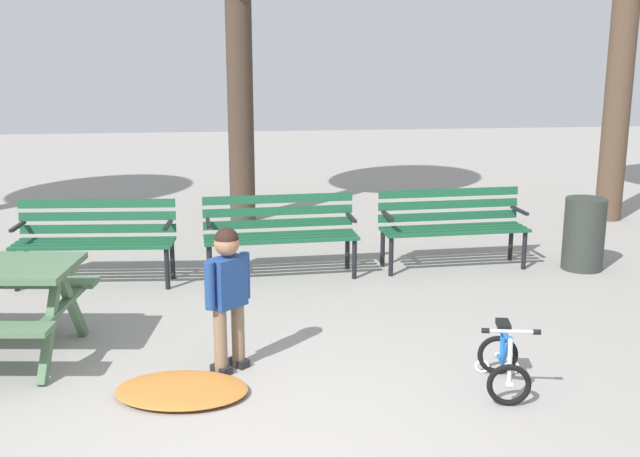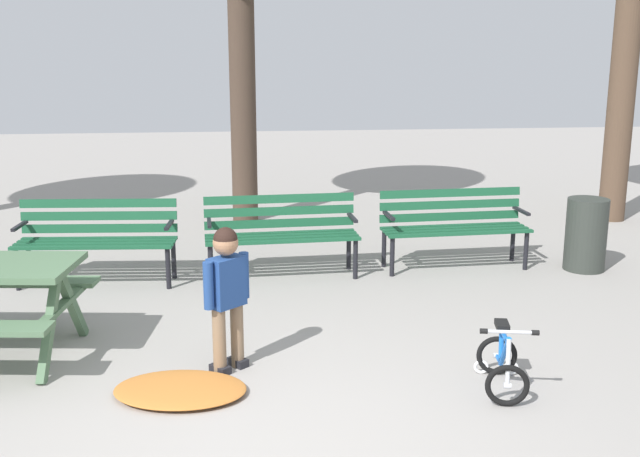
# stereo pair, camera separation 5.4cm
# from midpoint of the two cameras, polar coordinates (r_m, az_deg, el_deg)

# --- Properties ---
(ground) EXTENTS (36.00, 36.00, 0.00)m
(ground) POSITION_cam_midpoint_polar(r_m,az_deg,el_deg) (4.81, -4.78, -16.28)
(ground) COLOR gray
(park_bench_far_left) EXTENTS (1.63, 0.58, 0.85)m
(park_bench_far_left) POSITION_cam_midpoint_polar(r_m,az_deg,el_deg) (8.14, -16.09, -0.40)
(park_bench_far_left) COLOR #195133
(park_bench_far_left) RESTS_ON ground
(park_bench_left) EXTENTS (1.62, 0.54, 0.85)m
(park_bench_left) POSITION_cam_midpoint_polar(r_m,az_deg,el_deg) (8.06, -2.72, -0.01)
(park_bench_left) COLOR #195133
(park_bench_left) RESTS_ON ground
(park_bench_right) EXTENTS (1.62, 0.54, 0.85)m
(park_bench_right) POSITION_cam_midpoint_polar(r_m,az_deg,el_deg) (8.51, 10.09, 0.51)
(park_bench_right) COLOR #195133
(park_bench_right) RESTS_ON ground
(child_standing) EXTENTS (0.33, 0.31, 1.10)m
(child_standing) POSITION_cam_midpoint_polar(r_m,az_deg,el_deg) (5.69, -6.69, -4.35)
(child_standing) COLOR #7F664C
(child_standing) RESTS_ON ground
(kids_bicycle) EXTENTS (0.45, 0.61, 0.54)m
(kids_bicycle) POSITION_cam_midpoint_polar(r_m,az_deg,el_deg) (5.64, 13.69, -9.71)
(kids_bicycle) COLOR black
(kids_bicycle) RESTS_ON ground
(leaf_pile) EXTENTS (1.03, 0.79, 0.07)m
(leaf_pile) POSITION_cam_midpoint_polar(r_m,az_deg,el_deg) (5.57, -10.09, -11.72)
(leaf_pile) COLOR #B26B2D
(leaf_pile) RESTS_ON ground
(trash_bin) EXTENTS (0.44, 0.44, 0.79)m
(trash_bin) POSITION_cam_midpoint_polar(r_m,az_deg,el_deg) (8.79, 19.38, -0.42)
(trash_bin) COLOR #2D332D
(trash_bin) RESTS_ON ground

